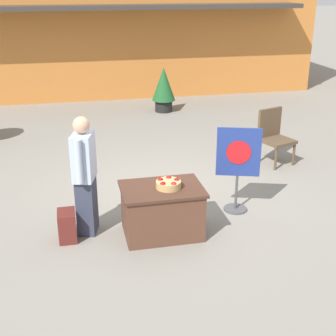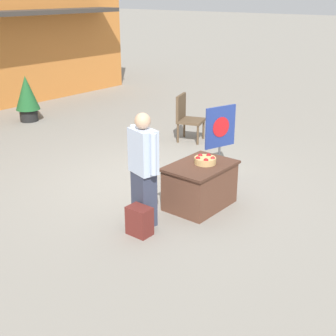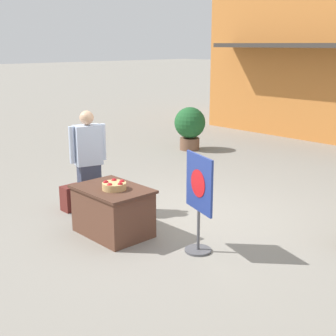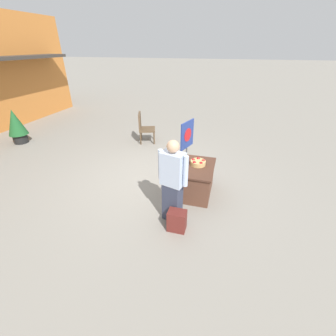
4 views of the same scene
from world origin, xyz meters
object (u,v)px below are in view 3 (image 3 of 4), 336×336
object	(u,v)px
person_visitor	(89,161)
poster_board	(199,198)
apple_basket	(114,186)
backpack	(72,198)
potted_plant_near_left	(190,126)
display_table	(113,211)

from	to	relation	value
person_visitor	poster_board	size ratio (longest dim) A/B	1.27
apple_basket	backpack	xyz separation A→B (m)	(-1.39, 0.14, -0.55)
potted_plant_near_left	backpack	bearing A→B (deg)	-68.16
apple_basket	potted_plant_near_left	size ratio (longest dim) A/B	0.30
apple_basket	potted_plant_near_left	xyz separation A→B (m)	(-3.30, 4.91, -0.12)
person_visitor	poster_board	distance (m)	2.29
poster_board	apple_basket	bearing A→B (deg)	-49.34
display_table	poster_board	xyz separation A→B (m)	(1.26, 0.47, 0.39)
backpack	potted_plant_near_left	xyz separation A→B (m)	(-1.91, 4.77, 0.43)
apple_basket	poster_board	bearing A→B (deg)	22.69
display_table	apple_basket	bearing A→B (deg)	-17.00
potted_plant_near_left	person_visitor	bearing A→B (deg)	-64.45
potted_plant_near_left	poster_board	bearing A→B (deg)	-44.62
person_visitor	potted_plant_near_left	world-z (taller)	person_visitor
apple_basket	poster_board	distance (m)	1.28
display_table	backpack	size ratio (longest dim) A/B	2.66
display_table	person_visitor	world-z (taller)	person_visitor
backpack	display_table	bearing A→B (deg)	-5.08
apple_basket	poster_board	size ratio (longest dim) A/B	0.26
backpack	poster_board	xyz separation A→B (m)	(2.56, 0.35, 0.54)
poster_board	potted_plant_near_left	distance (m)	6.29
apple_basket	backpack	size ratio (longest dim) A/B	0.81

